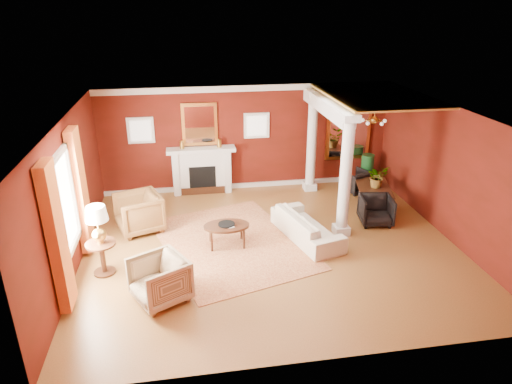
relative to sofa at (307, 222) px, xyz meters
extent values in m
plane|color=brown|center=(-0.86, -0.23, -0.40)|extent=(8.00, 8.00, 0.00)
cube|color=#5A130C|center=(-0.86, 3.27, 1.05)|extent=(8.00, 0.04, 2.90)
cube|color=#5A130C|center=(-0.86, -3.73, 1.05)|extent=(8.00, 0.04, 2.90)
cube|color=#5A130C|center=(-4.86, -0.23, 1.05)|extent=(0.04, 7.00, 2.90)
cube|color=#5A130C|center=(3.14, -0.23, 1.05)|extent=(0.04, 7.00, 2.90)
cube|color=white|center=(-0.86, -0.23, 2.50)|extent=(8.00, 7.00, 0.04)
cube|color=silver|center=(-2.16, 3.10, 0.20)|extent=(1.60, 0.34, 1.20)
cube|color=black|center=(-2.16, 2.92, 0.05)|extent=(0.72, 0.03, 0.70)
cube|color=black|center=(-2.16, 2.92, -0.30)|extent=(1.20, 0.05, 0.20)
cube|color=silver|center=(-2.16, 3.06, 0.84)|extent=(1.85, 0.42, 0.10)
cube|color=silver|center=(-2.86, 3.07, 0.20)|extent=(0.16, 0.40, 1.20)
cube|color=silver|center=(-1.46, 3.07, 0.20)|extent=(0.16, 0.40, 1.20)
cube|color=gold|center=(-2.16, 3.23, 1.50)|extent=(0.95, 0.06, 1.15)
cube|color=white|center=(-2.16, 3.19, 1.50)|extent=(0.78, 0.02, 0.98)
cube|color=silver|center=(-3.71, 3.24, 1.40)|extent=(0.70, 0.06, 0.70)
cube|color=white|center=(-3.71, 3.20, 1.40)|extent=(0.54, 0.02, 0.54)
cube|color=silver|center=(-0.61, 3.24, 1.40)|extent=(0.70, 0.06, 0.70)
cube|color=white|center=(-0.61, 3.20, 1.40)|extent=(0.54, 0.02, 0.54)
cube|color=white|center=(-4.85, -0.83, 1.15)|extent=(0.03, 1.30, 1.70)
cube|color=silver|center=(-4.81, -1.53, 1.15)|extent=(0.08, 0.10, 1.90)
cube|color=silver|center=(-4.81, -0.13, 1.15)|extent=(0.08, 0.10, 1.90)
cube|color=#C66322|center=(-4.74, -1.83, 1.00)|extent=(0.18, 0.55, 2.60)
cube|color=#C66322|center=(-4.74, 0.17, 1.00)|extent=(0.18, 0.55, 2.60)
cube|color=silver|center=(0.84, 0.07, -0.30)|extent=(0.34, 0.34, 0.20)
cylinder|color=silver|center=(0.84, 0.07, 1.05)|extent=(0.26, 0.26, 2.50)
cube|color=silver|center=(0.84, 0.07, 2.32)|extent=(0.36, 0.36, 0.16)
cube|color=silver|center=(0.84, 2.77, -0.30)|extent=(0.34, 0.34, 0.20)
cylinder|color=silver|center=(0.84, 2.77, 1.05)|extent=(0.26, 0.26, 2.50)
cube|color=silver|center=(0.84, 2.77, 2.32)|extent=(0.36, 0.36, 0.16)
cube|color=silver|center=(0.84, 1.67, 2.22)|extent=(0.30, 3.20, 0.32)
cube|color=gold|center=(1.99, 1.52, 2.47)|extent=(2.30, 3.40, 0.04)
cube|color=gold|center=(2.04, 3.23, 1.15)|extent=(1.30, 0.06, 1.70)
cube|color=white|center=(2.04, 3.19, 1.15)|extent=(1.10, 0.02, 1.50)
cylinder|color=gold|center=(2.04, 1.57, 2.17)|extent=(0.02, 0.02, 0.65)
sphere|color=gold|center=(2.04, 1.57, 1.85)|extent=(0.20, 0.20, 0.20)
sphere|color=beige|center=(2.32, 1.57, 1.82)|extent=(0.09, 0.09, 0.09)
sphere|color=beige|center=(2.12, 1.83, 1.82)|extent=(0.09, 0.09, 0.09)
sphere|color=beige|center=(1.81, 1.73, 1.82)|extent=(0.09, 0.09, 0.09)
sphere|color=beige|center=(1.81, 1.40, 1.82)|extent=(0.09, 0.09, 0.09)
sphere|color=beige|center=(2.12, 1.30, 1.82)|extent=(0.09, 0.09, 0.09)
cube|color=silver|center=(-0.86, 3.23, 2.42)|extent=(8.00, 0.08, 0.16)
cube|color=silver|center=(-0.86, 3.23, -0.34)|extent=(8.00, 0.08, 0.12)
cube|color=maroon|center=(-1.71, 0.02, -0.39)|extent=(3.73, 4.37, 0.01)
imported|color=#EFE2C9|center=(0.00, 0.00, 0.00)|extent=(1.12, 2.14, 0.80)
imported|color=black|center=(-3.74, 0.99, 0.09)|extent=(1.17, 1.20, 0.98)
imported|color=tan|center=(-3.18, -1.81, 0.05)|extent=(1.14, 1.16, 0.90)
cylinder|color=black|center=(-1.81, -0.05, 0.08)|extent=(0.99, 0.99, 0.05)
cylinder|color=black|center=(-2.16, -0.27, -0.18)|extent=(0.05, 0.05, 0.45)
cylinder|color=black|center=(-1.46, -0.27, -0.18)|extent=(0.05, 0.05, 0.45)
cylinder|color=black|center=(-2.16, 0.17, -0.18)|extent=(0.05, 0.05, 0.45)
cylinder|color=black|center=(-1.46, 0.17, -0.18)|extent=(0.05, 0.05, 0.45)
imported|color=black|center=(-1.82, -0.12, 0.21)|extent=(0.16, 0.02, 0.22)
cylinder|color=black|center=(-4.31, -0.75, -0.38)|extent=(0.42, 0.42, 0.04)
cylinder|color=black|center=(-4.31, -0.75, -0.07)|extent=(0.10, 0.10, 0.65)
cylinder|color=black|center=(-4.31, -0.75, 0.25)|extent=(0.58, 0.58, 0.04)
sphere|color=gold|center=(-4.31, -0.75, 0.45)|extent=(0.27, 0.27, 0.27)
cylinder|color=gold|center=(-4.31, -0.75, 0.64)|extent=(0.03, 0.03, 0.29)
cone|color=beige|center=(-4.31, -0.75, 0.90)|extent=(0.42, 0.42, 0.29)
imported|color=black|center=(2.20, 1.44, 0.01)|extent=(0.85, 1.55, 0.82)
imported|color=black|center=(1.82, 0.44, -0.02)|extent=(0.83, 0.79, 0.76)
imported|color=black|center=(2.06, 2.43, -0.06)|extent=(0.84, 0.81, 0.68)
sphere|color=#16451C|center=(2.51, 2.77, -0.21)|extent=(0.40, 0.40, 0.40)
cylinder|color=#16451C|center=(2.51, 2.77, 0.07)|extent=(0.36, 0.36, 0.95)
imported|color=#26591E|center=(2.23, 1.45, 0.64)|extent=(0.65, 0.69, 0.45)
camera|label=1|loc=(-2.60, -8.81, 4.57)|focal=32.00mm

